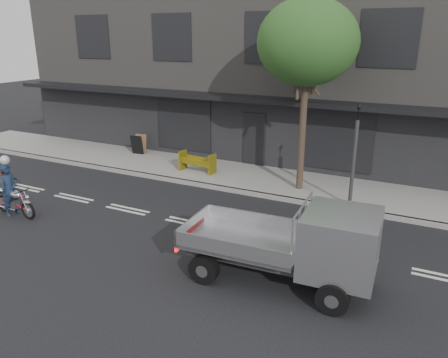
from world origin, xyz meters
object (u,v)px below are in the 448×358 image
construction_barrier (195,163)px  traffic_light_pole (354,162)px  rider (10,190)px  motorcycle (15,201)px  flatbed_ute (321,243)px  street_tree (308,43)px  sandwich_board (137,145)px

construction_barrier → traffic_light_pole: bearing=-6.3°
rider → construction_barrier: bearing=-25.8°
motorcycle → rider: bearing=-177.1°
flatbed_ute → construction_barrier: flatbed_ute is taller
street_tree → rider: size_ratio=3.99×
street_tree → construction_barrier: 6.42m
street_tree → construction_barrier: size_ratio=4.50×
motorcycle → sandwich_board: sandwich_board is taller
sandwich_board → traffic_light_pole: bearing=-20.1°
flatbed_ute → sandwich_board: size_ratio=4.97×
traffic_light_pole → rider: (-9.66, -5.32, -0.81)m
traffic_light_pole → motorcycle: 10.96m
sandwich_board → flatbed_ute: bearing=-43.3°
traffic_light_pole → rider: 11.06m
rider → sandwich_board: (-0.58, 7.33, -0.24)m
construction_barrier → sandwich_board: bearing=161.4°
flatbed_ute → street_tree: bearing=108.2°
street_tree → construction_barrier: (-4.36, -0.15, -4.71)m
street_tree → motorcycle: bearing=-140.6°
traffic_light_pole → sandwich_board: size_ratio=3.87×
motorcycle → sandwich_board: size_ratio=2.01×
street_tree → rider: (-7.66, -6.17, -4.43)m
traffic_light_pole → construction_barrier: size_ratio=2.33×
street_tree → sandwich_board: (-8.24, 1.16, -4.68)m
motorcycle → construction_barrier: (3.15, 6.02, 0.09)m
street_tree → sandwich_board: 9.55m
motorcycle → rider: size_ratio=1.08×
flatbed_ute → rider: bearing=177.9°
rider → street_tree: bearing=-48.3°
traffic_light_pole → motorcycle: bearing=-150.8°
street_tree → traffic_light_pole: 4.23m
construction_barrier → rider: bearing=-118.7°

